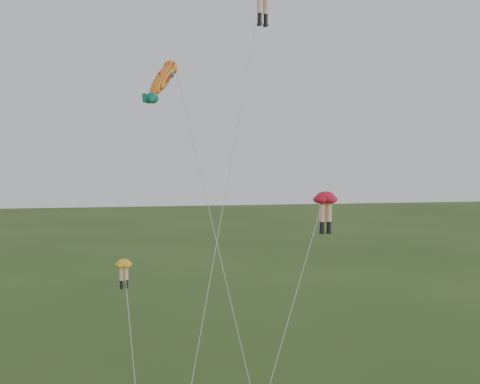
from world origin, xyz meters
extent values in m
cylinder|color=#FABB93|center=(3.77, 8.57, 23.52)|extent=(0.34, 0.34, 1.16)
cylinder|color=black|center=(3.77, 8.57, 22.65)|extent=(0.26, 0.26, 0.58)
cube|color=black|center=(3.77, 8.57, 22.27)|extent=(0.30, 0.38, 0.17)
cylinder|color=#FABB93|center=(4.20, 8.74, 23.52)|extent=(0.34, 0.34, 1.16)
cylinder|color=black|center=(4.20, 8.74, 22.65)|extent=(0.26, 0.26, 0.58)
cube|color=black|center=(4.20, 8.74, 22.27)|extent=(0.30, 0.38, 0.17)
cylinder|color=silver|center=(0.77, 3.14, 12.50)|extent=(6.48, 11.07, 24.58)
ellipsoid|color=red|center=(5.85, 2.15, 11.76)|extent=(1.45, 1.45, 0.66)
cylinder|color=#FABB93|center=(5.65, 2.13, 10.99)|extent=(0.29, 0.29, 1.00)
cylinder|color=black|center=(5.65, 2.13, 10.24)|extent=(0.23, 0.23, 0.50)
cube|color=black|center=(5.65, 2.13, 9.91)|extent=(0.19, 0.31, 0.15)
cylinder|color=#FABB93|center=(6.05, 2.17, 10.99)|extent=(0.29, 0.29, 1.00)
cylinder|color=black|center=(6.05, 2.17, 10.24)|extent=(0.23, 0.23, 0.50)
cube|color=black|center=(6.05, 2.17, 9.91)|extent=(0.19, 0.31, 0.15)
cylinder|color=silver|center=(3.31, 0.12, 6.15)|extent=(5.12, 4.10, 11.88)
ellipsoid|color=yellow|center=(-4.58, 2.68, 8.55)|extent=(1.12, 1.12, 0.44)
cylinder|color=#FABB93|center=(-4.70, 2.64, 8.04)|extent=(0.19, 0.19, 0.67)
cylinder|color=black|center=(-4.70, 2.64, 7.54)|extent=(0.15, 0.15, 0.33)
cube|color=black|center=(-4.70, 2.64, 7.32)|extent=(0.17, 0.22, 0.10)
cylinder|color=#FABB93|center=(-4.45, 2.73, 8.04)|extent=(0.19, 0.19, 0.67)
cylinder|color=black|center=(-4.45, 2.73, 7.54)|extent=(0.15, 0.15, 0.33)
cube|color=black|center=(-4.45, 2.73, 7.32)|extent=(0.17, 0.22, 0.10)
cylinder|color=silver|center=(-4.17, 0.64, 4.49)|extent=(0.85, 4.12, 8.56)
ellipsoid|color=yellow|center=(-2.33, 6.70, 18.44)|extent=(2.50, 3.08, 2.92)
sphere|color=yellow|center=(-2.33, 6.70, 18.44)|extent=(1.46, 1.56, 1.27)
cone|color=#127B5F|center=(-2.33, 6.70, 18.44)|extent=(1.25, 1.38, 1.21)
cone|color=#127B5F|center=(-2.33, 6.70, 18.44)|extent=(1.25, 1.38, 1.21)
cone|color=#127B5F|center=(-2.33, 6.70, 18.44)|extent=(0.71, 0.77, 0.68)
cone|color=#127B5F|center=(-2.33, 6.70, 18.44)|extent=(0.71, 0.77, 0.68)
cone|color=red|center=(-2.33, 6.70, 18.44)|extent=(0.74, 0.79, 0.67)
cylinder|color=silver|center=(-0.31, 2.18, 9.33)|extent=(4.07, 9.08, 18.24)
camera|label=1|loc=(-3.97, -24.46, 13.49)|focal=40.00mm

